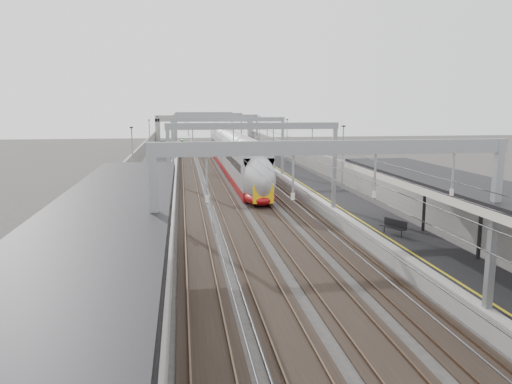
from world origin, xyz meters
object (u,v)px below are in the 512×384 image
object	(u,v)px
overbridge	(204,122)
signal_green	(182,144)
bench	(394,225)
train	(234,157)

from	to	relation	value
overbridge	signal_green	xyz separation A→B (m)	(-5.20, -28.17, -2.89)
signal_green	bench	bearing A→B (deg)	-77.73
bench	signal_green	bearing A→B (deg)	102.27
train	overbridge	bearing A→B (deg)	91.74
overbridge	signal_green	bearing A→B (deg)	-100.46
train	signal_green	size ratio (longest dim) A/B	14.93
overbridge	bench	bearing A→B (deg)	-85.05
bench	train	bearing A→B (deg)	99.15
train	signal_green	distance (m)	22.17
overbridge	train	distance (m)	49.42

